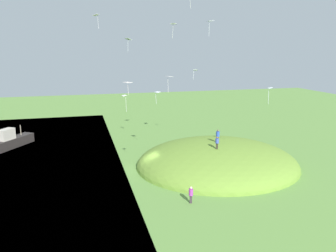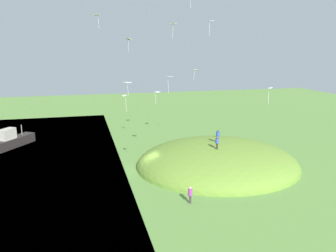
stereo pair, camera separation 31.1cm
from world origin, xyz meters
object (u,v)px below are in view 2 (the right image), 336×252
at_px(kite_7, 124,97).
at_px(kite_9, 196,71).
at_px(kite_1, 169,77).
at_px(kite_6, 97,16).
at_px(kite_10, 127,83).
at_px(person_walking_path, 190,193).
at_px(kite_2, 129,40).
at_px(kite_4, 211,22).
at_px(boat_on_lake, 13,140).
at_px(person_watching_kites, 218,135).
at_px(person_near_shore, 217,141).
at_px(kite_0, 270,90).
at_px(kite_5, 173,25).
at_px(kite_3, 157,93).

height_order(kite_7, kite_9, kite_9).
relative_size(kite_1, kite_6, 1.11).
relative_size(kite_7, kite_10, 1.44).
xyz_separation_m(person_walking_path, kite_2, (-3.46, 17.88, 15.70)).
relative_size(kite_1, kite_4, 1.07).
bearing_deg(kite_2, kite_9, 12.88).
bearing_deg(boat_on_lake, kite_1, 90.39).
height_order(boat_on_lake, kite_2, kite_2).
bearing_deg(person_watching_kites, kite_7, 94.98).
height_order(person_watching_kites, kite_10, kite_10).
relative_size(person_near_shore, kite_10, 1.16).
relative_size(person_near_shore, person_walking_path, 0.90).
relative_size(kite_4, kite_9, 1.25).
distance_m(kite_0, kite_4, 12.79).
distance_m(person_near_shore, kite_4, 15.67).
height_order(kite_1, kite_6, kite_6).
bearing_deg(kite_10, person_walking_path, -50.00).
xyz_separation_m(kite_5, kite_10, (-6.43, -4.40, -6.48)).
bearing_deg(kite_2, kite_3, -83.07).
relative_size(kite_2, kite_9, 1.20).
relative_size(kite_0, kite_2, 1.01).
bearing_deg(kite_7, person_near_shore, -16.29).
bearing_deg(kite_5, kite_4, 17.41).
xyz_separation_m(kite_2, kite_9, (10.85, 2.48, -4.63)).
bearing_deg(kite_2, person_watching_kites, -35.80).
xyz_separation_m(kite_3, kite_10, (-3.30, 0.16, 1.22)).
height_order(person_watching_kites, kite_3, kite_3).
height_order(boat_on_lake, person_walking_path, boat_on_lake).
xyz_separation_m(kite_1, kite_2, (-4.44, 5.49, 4.92)).
bearing_deg(person_watching_kites, kite_10, 116.02).
height_order(person_walking_path, kite_7, kite_7).
height_order(person_near_shore, kite_3, kite_3).
distance_m(kite_0, kite_3, 12.69).
xyz_separation_m(person_watching_kites, kite_1, (-6.22, 2.20, 7.59)).
distance_m(boat_on_lake, kite_4, 36.38).
distance_m(boat_on_lake, kite_6, 24.61).
distance_m(kite_3, kite_5, 9.48).
relative_size(person_near_shore, kite_1, 0.77).
bearing_deg(kite_1, kite_6, 138.73).
height_order(boat_on_lake, kite_1, kite_1).
relative_size(person_watching_kites, kite_9, 1.13).
bearing_deg(kite_3, kite_10, 177.24).
bearing_deg(kite_9, person_watching_kites, -91.09).
bearing_deg(kite_3, kite_0, -13.72).
relative_size(kite_0, kite_6, 1.00).
relative_size(kite_6, kite_10, 1.36).
bearing_deg(person_watching_kites, kite_1, 79.51).
xyz_separation_m(kite_4, kite_9, (0.76, 7.86, -6.83)).
distance_m(kite_3, kite_7, 5.84).
bearing_deg(person_near_shore, boat_on_lake, -178.98).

